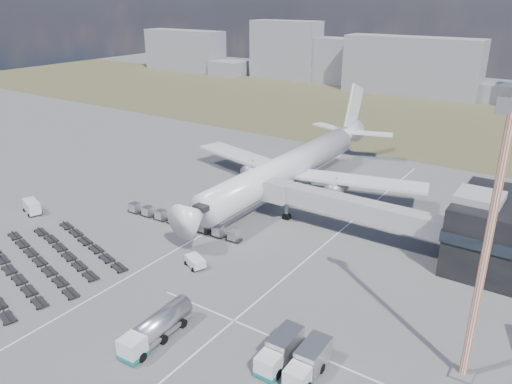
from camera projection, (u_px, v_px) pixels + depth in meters
The scene contains 14 objects.
ground at pixel (180, 257), 74.18m from camera, with size 420.00×420.00×0.00m, color #565659.
grass_strip at pixel (415, 117), 158.72m from camera, with size 420.00×90.00×0.01m, color #454229.
lane_markings at pixel (245, 267), 71.37m from camera, with size 47.12×110.00×0.01m.
jet_bridge at pixel (339, 205), 79.70m from camera, with size 30.30×3.80×7.05m.
airliner at pixel (291, 166), 97.12m from camera, with size 51.59×64.53×17.62m.
skyline at pixel (434, 70), 190.78m from camera, with size 293.79×23.00×25.64m.
fuel_tanker at pixel (156, 328), 55.84m from camera, with size 2.97×10.07×3.22m.
pushback_tug at pixel (195, 262), 71.24m from camera, with size 3.34×1.88×1.50m, color silver.
utility_van at pixel (32, 207), 88.66m from camera, with size 4.43×2.00×2.35m, color silver.
catering_truck at pixel (299, 184), 98.64m from camera, with size 2.46×5.91×2.70m.
service_trucks_near at pixel (294, 356), 51.57m from camera, with size 5.88×6.99×2.76m.
uld_row at pixel (181, 221), 83.80m from camera, with size 23.82×2.64×1.61m.
baggage_dollies at pixel (21, 265), 71.27m from camera, with size 28.40×26.04×0.67m.
floodlight_mast at pixel (486, 253), 45.85m from camera, with size 2.66×2.19×28.42m.
Camera 1 is at (46.20, -47.67, 36.31)m, focal length 35.00 mm.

